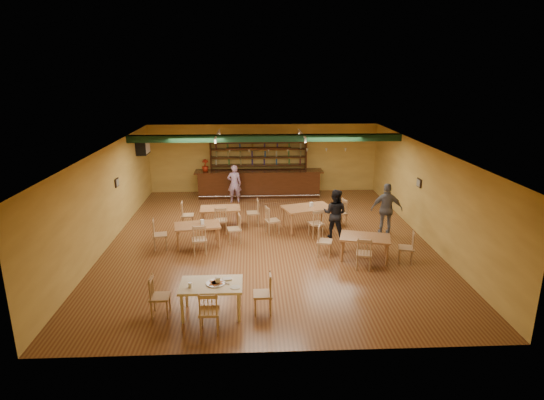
{
  "coord_description": "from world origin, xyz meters",
  "views": [
    {
      "loc": [
        -0.51,
        -13.51,
        5.28
      ],
      "look_at": [
        0.13,
        0.6,
        1.15
      ],
      "focal_mm": 29.56,
      "sensor_mm": 36.0,
      "label": 1
    }
  ],
  "objects_px": {
    "dining_table_b": "(307,218)",
    "patron_bar": "(234,184)",
    "dining_table_d": "(364,248)",
    "near_table": "(212,299)",
    "patron_right_a": "(335,214)",
    "bar_counter": "(259,184)",
    "dining_table_c": "(198,235)",
    "dining_table_a": "(221,217)"
  },
  "relations": [
    {
      "from": "dining_table_b",
      "to": "dining_table_c",
      "type": "relative_size",
      "value": 1.16
    },
    {
      "from": "patron_right_a",
      "to": "patron_bar",
      "type": "bearing_deg",
      "value": -25.26
    },
    {
      "from": "bar_counter",
      "to": "dining_table_a",
      "type": "distance_m",
      "value": 4.09
    },
    {
      "from": "dining_table_c",
      "to": "patron_right_a",
      "type": "bearing_deg",
      "value": -3.45
    },
    {
      "from": "dining_table_d",
      "to": "patron_bar",
      "type": "xyz_separation_m",
      "value": [
        -3.94,
        6.02,
        0.43
      ]
    },
    {
      "from": "dining_table_d",
      "to": "patron_right_a",
      "type": "distance_m",
      "value": 1.93
    },
    {
      "from": "dining_table_a",
      "to": "dining_table_b",
      "type": "height_order",
      "value": "dining_table_b"
    },
    {
      "from": "dining_table_c",
      "to": "dining_table_d",
      "type": "xyz_separation_m",
      "value": [
        4.91,
        -1.27,
        0.0
      ]
    },
    {
      "from": "dining_table_d",
      "to": "patron_bar",
      "type": "height_order",
      "value": "patron_bar"
    },
    {
      "from": "bar_counter",
      "to": "dining_table_c",
      "type": "height_order",
      "value": "bar_counter"
    },
    {
      "from": "dining_table_a",
      "to": "patron_bar",
      "type": "height_order",
      "value": "patron_bar"
    },
    {
      "from": "dining_table_d",
      "to": "patron_right_a",
      "type": "bearing_deg",
      "value": 122.46
    },
    {
      "from": "patron_right_a",
      "to": "dining_table_d",
      "type": "bearing_deg",
      "value": 133.0
    },
    {
      "from": "dining_table_d",
      "to": "near_table",
      "type": "distance_m",
      "value": 5.01
    },
    {
      "from": "near_table",
      "to": "patron_bar",
      "type": "bearing_deg",
      "value": 88.22
    },
    {
      "from": "near_table",
      "to": "patron_right_a",
      "type": "height_order",
      "value": "patron_right_a"
    },
    {
      "from": "patron_bar",
      "to": "bar_counter",
      "type": "bearing_deg",
      "value": -144.59
    },
    {
      "from": "dining_table_c",
      "to": "patron_bar",
      "type": "relative_size",
      "value": 0.88
    },
    {
      "from": "patron_right_a",
      "to": "bar_counter",
      "type": "bearing_deg",
      "value": -38.92
    },
    {
      "from": "near_table",
      "to": "patron_right_a",
      "type": "relative_size",
      "value": 0.85
    },
    {
      "from": "bar_counter",
      "to": "dining_table_b",
      "type": "relative_size",
      "value": 3.39
    },
    {
      "from": "dining_table_a",
      "to": "dining_table_d",
      "type": "xyz_separation_m",
      "value": [
        4.32,
        -3.01,
        0.01
      ]
    },
    {
      "from": "dining_table_c",
      "to": "dining_table_d",
      "type": "relative_size",
      "value": 0.99
    },
    {
      "from": "dining_table_b",
      "to": "dining_table_d",
      "type": "xyz_separation_m",
      "value": [
        1.35,
        -2.6,
        -0.05
      ]
    },
    {
      "from": "patron_bar",
      "to": "patron_right_a",
      "type": "bearing_deg",
      "value": 125.3
    },
    {
      "from": "patron_bar",
      "to": "dining_table_d",
      "type": "bearing_deg",
      "value": 119.76
    },
    {
      "from": "dining_table_b",
      "to": "patron_right_a",
      "type": "xyz_separation_m",
      "value": [
        0.8,
        -0.8,
        0.41
      ]
    },
    {
      "from": "dining_table_a",
      "to": "dining_table_b",
      "type": "relative_size",
      "value": 0.85
    },
    {
      "from": "near_table",
      "to": "dining_table_c",
      "type": "bearing_deg",
      "value": 100.21
    },
    {
      "from": "dining_table_d",
      "to": "dining_table_c",
      "type": "bearing_deg",
      "value": -179.03
    },
    {
      "from": "near_table",
      "to": "patron_bar",
      "type": "xyz_separation_m",
      "value": [
        0.2,
        8.84,
        0.41
      ]
    },
    {
      "from": "near_table",
      "to": "patron_bar",
      "type": "distance_m",
      "value": 8.85
    },
    {
      "from": "near_table",
      "to": "dining_table_b",
      "type": "bearing_deg",
      "value": 62.28
    },
    {
      "from": "dining_table_b",
      "to": "patron_bar",
      "type": "bearing_deg",
      "value": 110.6
    },
    {
      "from": "bar_counter",
      "to": "dining_table_a",
      "type": "bearing_deg",
      "value": -110.19
    },
    {
      "from": "patron_bar",
      "to": "patron_right_a",
      "type": "height_order",
      "value": "patron_right_a"
    },
    {
      "from": "bar_counter",
      "to": "dining_table_b",
      "type": "xyz_separation_m",
      "value": [
        1.56,
        -4.25,
        -0.16
      ]
    },
    {
      "from": "dining_table_c",
      "to": "patron_bar",
      "type": "distance_m",
      "value": 4.87
    },
    {
      "from": "dining_table_c",
      "to": "dining_table_d",
      "type": "distance_m",
      "value": 5.07
    },
    {
      "from": "bar_counter",
      "to": "patron_bar",
      "type": "distance_m",
      "value": 1.33
    },
    {
      "from": "dining_table_c",
      "to": "near_table",
      "type": "height_order",
      "value": "near_table"
    },
    {
      "from": "dining_table_b",
      "to": "dining_table_c",
      "type": "xyz_separation_m",
      "value": [
        -3.56,
        -1.33,
        -0.06
      ]
    }
  ]
}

